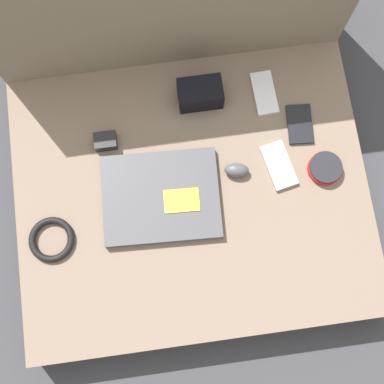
{
  "coord_description": "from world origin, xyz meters",
  "views": [
    {
      "loc": [
        -0.04,
        -0.28,
        1.47
      ],
      "look_at": [
        0.0,
        0.0,
        0.14
      ],
      "focal_mm": 50.0,
      "sensor_mm": 36.0,
      "label": 1
    }
  ],
  "objects_px": {
    "laptop": "(161,199)",
    "speaker_puck": "(325,168)",
    "camera_pouch": "(200,94)",
    "phone_small": "(264,93)",
    "phone_black": "(279,165)",
    "computer_mouse": "(237,170)",
    "phone_silver": "(300,124)",
    "charger_brick": "(106,141)"
  },
  "relations": [
    {
      "from": "laptop",
      "to": "phone_black",
      "type": "xyz_separation_m",
      "value": [
        0.32,
        0.05,
        -0.01
      ]
    },
    {
      "from": "charger_brick",
      "to": "phone_black",
      "type": "bearing_deg",
      "value": -15.78
    },
    {
      "from": "laptop",
      "to": "computer_mouse",
      "type": "height_order",
      "value": "computer_mouse"
    },
    {
      "from": "phone_silver",
      "to": "computer_mouse",
      "type": "bearing_deg",
      "value": -146.11
    },
    {
      "from": "computer_mouse",
      "to": "charger_brick",
      "type": "bearing_deg",
      "value": 169.15
    },
    {
      "from": "laptop",
      "to": "phone_small",
      "type": "distance_m",
      "value": 0.4
    },
    {
      "from": "camera_pouch",
      "to": "phone_black",
      "type": "bearing_deg",
      "value": -50.09
    },
    {
      "from": "camera_pouch",
      "to": "phone_silver",
      "type": "bearing_deg",
      "value": -23.17
    },
    {
      "from": "camera_pouch",
      "to": "laptop",
      "type": "bearing_deg",
      "value": -117.8
    },
    {
      "from": "phone_small",
      "to": "phone_silver",
      "type": "bearing_deg",
      "value": -53.41
    },
    {
      "from": "laptop",
      "to": "phone_black",
      "type": "relative_size",
      "value": 2.31
    },
    {
      "from": "speaker_puck",
      "to": "phone_silver",
      "type": "xyz_separation_m",
      "value": [
        -0.04,
        0.13,
        -0.01
      ]
    },
    {
      "from": "computer_mouse",
      "to": "phone_black",
      "type": "distance_m",
      "value": 0.11
    },
    {
      "from": "phone_black",
      "to": "phone_small",
      "type": "distance_m",
      "value": 0.2
    },
    {
      "from": "computer_mouse",
      "to": "phone_small",
      "type": "height_order",
      "value": "computer_mouse"
    },
    {
      "from": "phone_silver",
      "to": "laptop",
      "type": "bearing_deg",
      "value": -154.11
    },
    {
      "from": "phone_silver",
      "to": "phone_black",
      "type": "bearing_deg",
      "value": -120.83
    },
    {
      "from": "speaker_puck",
      "to": "laptop",
      "type": "bearing_deg",
      "value": -177.07
    },
    {
      "from": "speaker_puck",
      "to": "phone_black",
      "type": "relative_size",
      "value": 0.66
    },
    {
      "from": "computer_mouse",
      "to": "camera_pouch",
      "type": "height_order",
      "value": "camera_pouch"
    },
    {
      "from": "phone_small",
      "to": "phone_black",
      "type": "bearing_deg",
      "value": -90.88
    },
    {
      "from": "phone_silver",
      "to": "phone_small",
      "type": "xyz_separation_m",
      "value": [
        -0.08,
        0.1,
        0.0
      ]
    },
    {
      "from": "phone_silver",
      "to": "charger_brick",
      "type": "distance_m",
      "value": 0.52
    },
    {
      "from": "speaker_puck",
      "to": "phone_silver",
      "type": "distance_m",
      "value": 0.14
    },
    {
      "from": "computer_mouse",
      "to": "phone_silver",
      "type": "bearing_deg",
      "value": 39.22
    },
    {
      "from": "speaker_puck",
      "to": "camera_pouch",
      "type": "relative_size",
      "value": 0.76
    },
    {
      "from": "computer_mouse",
      "to": "phone_small",
      "type": "relative_size",
      "value": 0.55
    },
    {
      "from": "laptop",
      "to": "computer_mouse",
      "type": "xyz_separation_m",
      "value": [
        0.2,
        0.05,
        0.01
      ]
    },
    {
      "from": "speaker_puck",
      "to": "phone_black",
      "type": "bearing_deg",
      "value": 167.95
    },
    {
      "from": "phone_silver",
      "to": "phone_black",
      "type": "height_order",
      "value": "phone_black"
    },
    {
      "from": "laptop",
      "to": "phone_small",
      "type": "height_order",
      "value": "laptop"
    },
    {
      "from": "computer_mouse",
      "to": "phone_silver",
      "type": "relative_size",
      "value": 0.6
    },
    {
      "from": "phone_small",
      "to": "camera_pouch",
      "type": "relative_size",
      "value": 1.06
    },
    {
      "from": "laptop",
      "to": "speaker_puck",
      "type": "bearing_deg",
      "value": 5.81
    },
    {
      "from": "speaker_puck",
      "to": "phone_small",
      "type": "xyz_separation_m",
      "value": [
        -0.12,
        0.23,
        -0.01
      ]
    },
    {
      "from": "laptop",
      "to": "speaker_puck",
      "type": "height_order",
      "value": "same"
    },
    {
      "from": "speaker_puck",
      "to": "camera_pouch",
      "type": "bearing_deg",
      "value": 141.1
    },
    {
      "from": "phone_small",
      "to": "camera_pouch",
      "type": "distance_m",
      "value": 0.18
    },
    {
      "from": "speaker_puck",
      "to": "computer_mouse",
      "type": "bearing_deg",
      "value": 173.81
    },
    {
      "from": "computer_mouse",
      "to": "laptop",
      "type": "bearing_deg",
      "value": -157.02
    },
    {
      "from": "phone_small",
      "to": "charger_brick",
      "type": "height_order",
      "value": "charger_brick"
    },
    {
      "from": "phone_small",
      "to": "charger_brick",
      "type": "distance_m",
      "value": 0.44
    }
  ]
}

